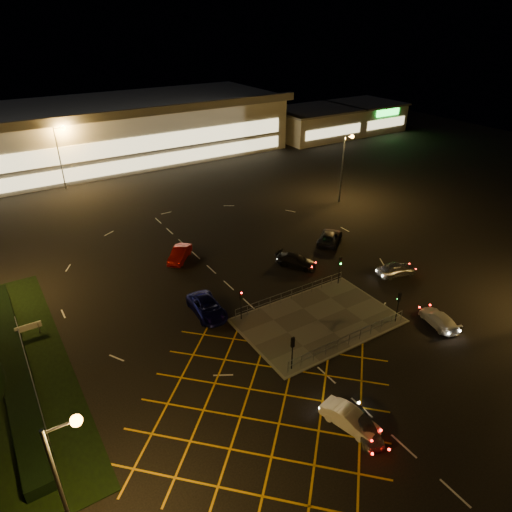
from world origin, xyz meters
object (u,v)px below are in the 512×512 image
signal_se (399,301)px  signal_ne (340,265)px  car_near_silver (365,427)px  signal_nw (241,299)px  car_right_silver (396,269)px  car_queue_white (350,419)px  car_approach_white (439,319)px  car_far_dkgrey (296,261)px  car_circ_red (180,254)px  car_left_blue (207,307)px  signal_sw (292,347)px  car_east_grey (330,237)px

signal_se → signal_ne: size_ratio=1.00×
signal_se → car_near_silver: signal_se is taller
signal_se → signal_nw: size_ratio=1.00×
signal_nw → car_right_silver: (18.60, -1.94, -1.60)m
car_queue_white → car_approach_white: car_queue_white is taller
car_queue_white → car_right_silver: 22.54m
car_near_silver → car_right_silver: size_ratio=0.82×
car_far_dkgrey → car_circ_red: size_ratio=1.02×
car_near_silver → car_far_dkgrey: car_far_dkgrey is taller
car_queue_white → car_right_silver: size_ratio=0.95×
car_left_blue → car_approach_white: size_ratio=1.26×
signal_se → signal_nw: (-12.00, 7.99, 0.00)m
car_near_silver → car_far_dkgrey: bearing=81.2°
car_queue_white → car_far_dkgrey: size_ratio=0.91×
car_approach_white → car_left_blue: bearing=-22.8°
car_right_silver → car_circ_red: size_ratio=0.97×
car_near_silver → car_left_blue: car_left_blue is taller
signal_nw → car_left_blue: size_ratio=0.57×
signal_nw → signal_se: bearing=-33.6°
signal_nw → car_circ_red: size_ratio=0.68×
car_queue_white → car_far_dkgrey: bearing=48.1°
car_circ_red → car_approach_white: 28.65m
car_right_silver → car_approach_white: 9.13m
signal_se → car_far_dkgrey: 13.71m
signal_nw → signal_ne: bearing=0.0°
signal_se → car_right_silver: signal_se is taller
car_far_dkgrey → signal_se: bearing=-114.8°
signal_sw → car_circ_red: (-0.04, 21.95, -1.61)m
signal_ne → car_queue_white: signal_ne is taller
signal_sw → car_right_silver: size_ratio=0.70×
car_left_blue → car_east_grey: 20.75m
car_near_silver → car_east_grey: bearing=70.7°
signal_ne → car_queue_white: size_ratio=0.74×
signal_sw → car_left_blue: bearing=-78.1°
car_circ_red → car_near_silver: bearing=-46.2°
signal_se → car_approach_white: (3.08, -2.38, -1.74)m
car_near_silver → car_queue_white: 1.17m
car_circ_red → car_approach_white: car_circ_red is taller
signal_se → car_queue_white: size_ratio=0.74×
signal_nw → car_queue_white: (0.04, -14.74, -1.67)m
signal_se → car_queue_white: (-11.96, -6.75, -1.67)m
signal_sw → car_near_silver: signal_sw is taller
signal_ne → car_far_dkgrey: size_ratio=0.67×
car_far_dkgrey → car_queue_white: bearing=-148.3°
signal_ne → car_near_silver: signal_ne is taller
signal_sw → signal_se: size_ratio=1.00×
car_right_silver → signal_nw: bearing=97.3°
car_near_silver → car_approach_white: size_ratio=0.85×
signal_sw → car_right_silver: signal_sw is taller
car_east_grey → car_approach_white: car_east_grey is taller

